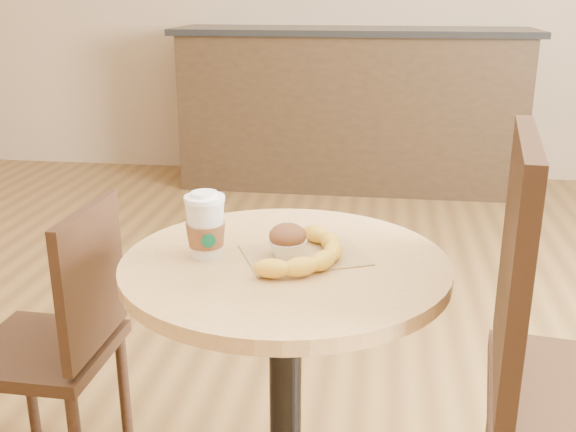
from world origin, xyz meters
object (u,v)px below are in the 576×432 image
at_px(chair_left, 61,338).
at_px(banana, 306,251).
at_px(muffin, 288,241).
at_px(cafe_table, 285,358).
at_px(coffee_cup, 206,228).
at_px(chair_right, 574,379).

xyz_separation_m(chair_left, banana, (0.65, -0.17, 0.34)).
xyz_separation_m(muffin, banana, (0.04, -0.01, -0.02)).
distance_m(cafe_table, coffee_cup, 0.33).
bearing_deg(muffin, coffee_cup, -174.92).
bearing_deg(cafe_table, chair_right, -7.06).
height_order(chair_right, banana, chair_right).
distance_m(muffin, banana, 0.04).
xyz_separation_m(cafe_table, chair_right, (0.57, -0.07, 0.04)).
bearing_deg(chair_left, cafe_table, 75.23).
height_order(chair_left, banana, banana).
distance_m(chair_left, muffin, 0.73).
bearing_deg(coffee_cup, banana, -21.52).
height_order(cafe_table, chair_left, chair_left).
relative_size(chair_right, banana, 3.79).
relative_size(cafe_table, muffin, 9.57).
relative_size(coffee_cup, banana, 0.51).
height_order(chair_right, muffin, chair_right).
height_order(coffee_cup, banana, coffee_cup).
relative_size(coffee_cup, muffin, 1.76).
bearing_deg(muffin, banana, -15.65).
xyz_separation_m(chair_right, coffee_cup, (-0.73, 0.07, 0.25)).
height_order(cafe_table, coffee_cup, coffee_cup).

